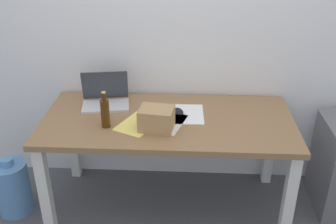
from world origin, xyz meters
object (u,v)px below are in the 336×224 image
object	(u,v)px
laptop_left	(105,98)
computer_mouse	(179,111)
water_cooler_jug	(13,187)
desk	(168,131)
beer_bottle	(105,113)
cardboard_box	(156,119)

from	to	relation	value
laptop_left	computer_mouse	distance (m)	0.54
computer_mouse	water_cooler_jug	distance (m)	1.33
laptop_left	water_cooler_jug	size ratio (longest dim) A/B	0.80
desk	beer_bottle	size ratio (longest dim) A/B	6.86
beer_bottle	water_cooler_jug	distance (m)	0.96
desk	laptop_left	distance (m)	0.52
beer_bottle	water_cooler_jug	bearing A→B (deg)	179.18
beer_bottle	computer_mouse	xyz separation A→B (m)	(0.46, 0.21, -0.08)
beer_bottle	desk	bearing A→B (deg)	18.23
beer_bottle	water_cooler_jug	world-z (taller)	beer_bottle
desk	beer_bottle	xyz separation A→B (m)	(-0.40, -0.13, 0.20)
beer_bottle	computer_mouse	size ratio (longest dim) A/B	2.47
desk	cardboard_box	xyz separation A→B (m)	(-0.07, -0.14, 0.17)
cardboard_box	water_cooler_jug	size ratio (longest dim) A/B	0.48
computer_mouse	cardboard_box	distance (m)	0.26
laptop_left	cardboard_box	xyz separation A→B (m)	(0.39, -0.33, 0.02)
desk	computer_mouse	distance (m)	0.15
desk	laptop_left	size ratio (longest dim) A/B	4.70
computer_mouse	cardboard_box	bearing A→B (deg)	-142.94
cardboard_box	laptop_left	bearing A→B (deg)	140.17
beer_bottle	cardboard_box	xyz separation A→B (m)	(0.33, -0.01, -0.03)
laptop_left	beer_bottle	distance (m)	0.33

